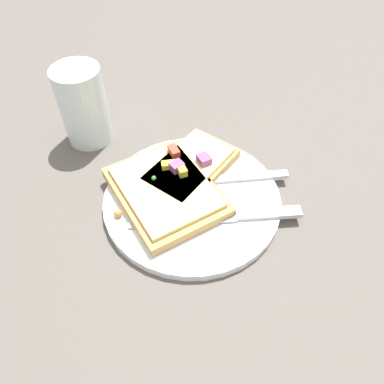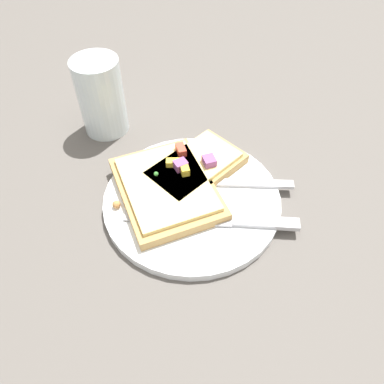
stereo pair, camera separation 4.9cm
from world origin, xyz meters
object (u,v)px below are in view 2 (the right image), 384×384
object	(u,v)px
pizza_slice_main	(167,187)
fork	(200,182)
knife	(225,220)
plate	(192,200)
drinking_glass	(101,97)
pizza_slice_corner	(194,168)

from	to	relation	value
pizza_slice_main	fork	bearing A→B (deg)	88.00
fork	knife	size ratio (longest dim) A/B	1.06
knife	plate	bearing A→B (deg)	-39.72
plate	drinking_glass	world-z (taller)	drinking_glass
plate	pizza_slice_main	xyz separation A→B (m)	(0.02, -0.03, 0.02)
pizza_slice_main	pizza_slice_corner	bearing A→B (deg)	112.59
plate	drinking_glass	size ratio (longest dim) A/B	1.98
pizza_slice_corner	drinking_glass	world-z (taller)	drinking_glass
pizza_slice_main	pizza_slice_corner	size ratio (longest dim) A/B	1.11
fork	knife	xyz separation A→B (m)	(0.01, 0.07, -0.00)
knife	drinking_glass	bearing A→B (deg)	-43.54
pizza_slice_main	drinking_glass	xyz separation A→B (m)	(0.01, -0.18, 0.04)
fork	drinking_glass	bearing A→B (deg)	-39.50
knife	drinking_glass	world-z (taller)	drinking_glass
drinking_glass	pizza_slice_main	bearing A→B (deg)	92.55
pizza_slice_main	drinking_glass	bearing A→B (deg)	-167.14
drinking_glass	plate	bearing A→B (deg)	98.72
plate	fork	world-z (taller)	fork
knife	drinking_glass	size ratio (longest dim) A/B	1.57
pizza_slice_corner	drinking_glass	xyz separation A→B (m)	(0.06, -0.17, 0.04)
plate	pizza_slice_corner	size ratio (longest dim) A/B	1.51
plate	fork	size ratio (longest dim) A/B	1.19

